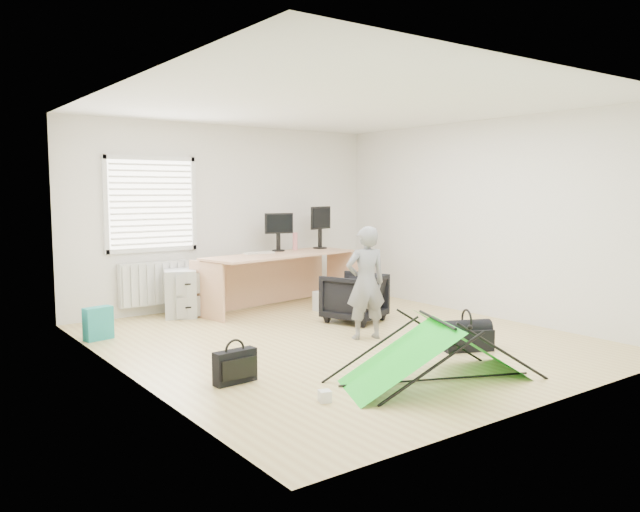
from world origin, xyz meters
TOP-DOWN VIEW (x-y plane):
  - ground at (0.00, 0.00)m, footprint 5.50×5.50m
  - back_wall at (0.00, 2.75)m, footprint 5.00×0.02m
  - window at (-1.20, 2.71)m, footprint 1.20×0.06m
  - radiator at (-1.20, 2.67)m, footprint 1.00×0.12m
  - desk at (0.45, 1.98)m, footprint 2.51×1.20m
  - filing_cabinet at (-0.94, 2.40)m, footprint 0.60×0.68m
  - monitor_left at (0.62, 2.32)m, footprint 0.45×0.18m
  - monitor_right at (1.39, 2.31)m, footprint 0.52×0.28m
  - keyboard at (0.19, 2.18)m, footprint 0.46×0.17m
  - thermos at (0.93, 2.33)m, footprint 0.08×0.08m
  - office_chair at (0.77, 0.69)m, footprint 0.90×0.91m
  - person at (0.27, -0.14)m, footprint 0.56×0.45m
  - kite at (-0.27, -1.77)m, footprint 2.01×1.48m
  - storage_crate at (1.02, 1.46)m, footprint 0.51×0.36m
  - tote_bag at (-2.29, 1.66)m, footprint 0.35×0.21m
  - laptop_bag at (-1.79, -0.75)m, footprint 0.41×0.15m
  - white_box at (-1.43, -1.63)m, footprint 0.12×0.12m
  - duffel_bag at (0.83, -1.18)m, footprint 0.60×0.47m

SIDE VIEW (x-z plane):
  - ground at x=0.00m, z-range 0.00..0.00m
  - white_box at x=-1.43m, z-range 0.00..0.10m
  - duffel_bag at x=0.83m, z-range 0.00..0.24m
  - storage_crate at x=1.02m, z-range 0.00..0.28m
  - laptop_bag at x=-1.79m, z-range 0.00..0.30m
  - tote_bag at x=-2.29m, z-range 0.00..0.39m
  - kite at x=-0.27m, z-range 0.00..0.57m
  - office_chair at x=0.77m, z-range 0.00..0.65m
  - filing_cabinet at x=-0.94m, z-range 0.00..0.65m
  - desk at x=0.45m, z-range 0.00..0.82m
  - radiator at x=-1.20m, z-range 0.15..0.75m
  - person at x=0.27m, z-range 0.00..1.33m
  - keyboard at x=0.19m, z-range 0.82..0.84m
  - thermos at x=0.93m, z-range 0.82..1.09m
  - monitor_left at x=0.62m, z-range 0.82..1.24m
  - monitor_right at x=1.39m, z-range 0.82..1.31m
  - back_wall at x=0.00m, z-range 0.00..2.70m
  - window at x=-1.20m, z-range 0.95..2.15m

